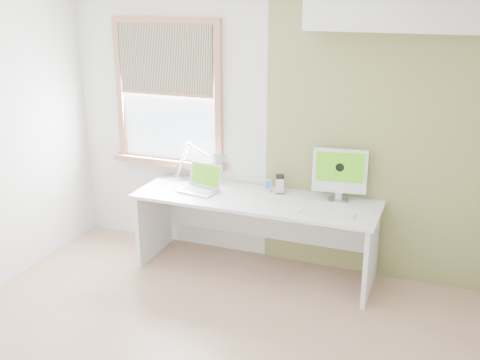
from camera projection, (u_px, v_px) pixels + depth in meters
The scene contains 12 objects.
room at pixel (182, 184), 3.70m from camera, with size 4.04×3.54×2.64m.
accent_wall at pixel (377, 136), 4.90m from camera, with size 2.00×0.02×2.60m, color olive.
soffit at pixel (412, 3), 4.33m from camera, with size 1.60×0.40×0.42m, color white.
window at pixel (168, 94), 5.48m from camera, with size 1.20×0.14×1.42m.
desk at pixel (258, 216), 5.21m from camera, with size 2.20×0.70×0.73m.
desk_lamp at pixel (210, 165), 5.37m from camera, with size 0.67×0.30×0.39m.
laptop at pixel (202, 184), 5.27m from camera, with size 0.39×0.33×0.24m.
phone_dock at pixel (268, 188), 5.24m from camera, with size 0.07×0.07×0.12m.
external_drive at pixel (280, 184), 5.22m from camera, with size 0.11×0.14×0.16m.
imac at pixel (340, 172), 4.97m from camera, with size 0.48×0.18×0.46m.
keyboard at pixel (329, 213), 4.72m from camera, with size 0.43×0.13×0.02m.
mouse at pixel (301, 209), 4.80m from camera, with size 0.06×0.09×0.03m, color white.
Camera 1 is at (1.61, -3.13, 2.50)m, focal length 42.73 mm.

